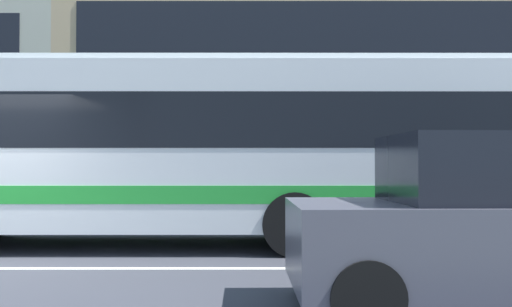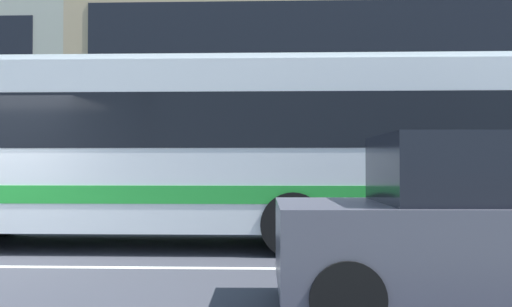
% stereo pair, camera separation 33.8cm
% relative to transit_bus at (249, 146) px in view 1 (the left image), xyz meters
% --- Properties ---
extents(hedge_row_far, '(20.63, 1.10, 1.15)m').
position_rel_transit_bus_xyz_m(hedge_row_far, '(-0.60, 3.43, -1.18)').
color(hedge_row_far, '#2F5E2C').
rests_on(hedge_row_far, ground_plane).
extents(apartment_block_right, '(21.11, 10.25, 9.99)m').
position_rel_transit_bus_xyz_m(apartment_block_right, '(3.96, 13.53, 3.24)').
color(apartment_block_right, tan).
rests_on(apartment_block_right, ground_plane).
extents(transit_bus, '(11.94, 2.64, 3.18)m').
position_rel_transit_bus_xyz_m(transit_bus, '(0.00, 0.00, 0.00)').
color(transit_bus, silver).
rests_on(transit_bus, ground_plane).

